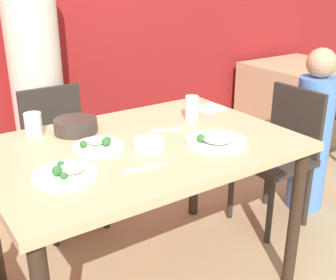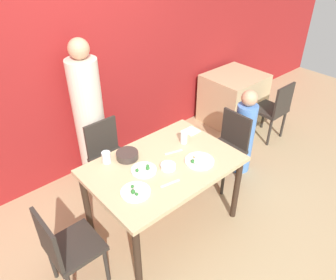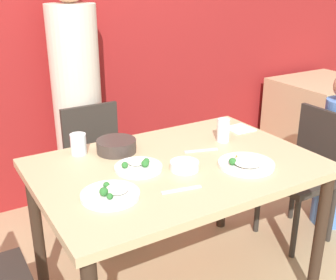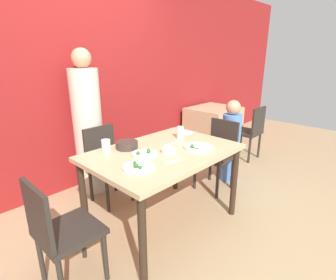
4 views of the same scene
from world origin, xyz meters
TOP-DOWN VIEW (x-y plane):
  - dining_table at (0.00, 0.00)m, footprint 1.35×0.93m
  - chair_adult_spot at (-0.10, 0.80)m, footprint 0.40×0.40m
  - chair_child_spot at (1.01, 0.06)m, footprint 0.40×0.40m
  - person_adult at (-0.10, 1.14)m, footprint 0.33×0.33m
  - person_child at (1.31, 0.06)m, footprint 0.24×0.24m
  - bowl_curry at (-0.19, 0.28)m, footprint 0.20×0.20m
  - plate_rice_adult at (-0.41, -0.14)m, footprint 0.25×0.25m
  - plate_rice_child at (-0.19, 0.04)m, footprint 0.23×0.23m
  - plate_noodles at (0.26, -0.20)m, footprint 0.27×0.27m
  - bowl_rice_small at (-0.01, -0.08)m, footprint 0.14×0.14m
  - glass_water_tall at (0.37, 0.12)m, footprint 0.07×0.07m
  - glass_water_short at (-0.37, 0.36)m, footprint 0.08×0.08m
  - napkin_folded at (0.58, 0.22)m, footprint 0.14×0.14m
  - fork_steel at (-0.13, -0.24)m, footprint 0.18×0.05m
  - spoon_steel at (0.19, 0.07)m, footprint 0.18×0.07m
  - background_table at (2.17, 0.92)m, footprint 0.82×0.73m

SIDE VIEW (x-z plane):
  - background_table at x=2.17m, z-range 0.00..0.74m
  - chair_adult_spot at x=-0.10m, z-range 0.04..0.90m
  - chair_child_spot at x=1.01m, z-range 0.04..0.90m
  - person_child at x=1.31m, z-range -0.03..1.04m
  - dining_table at x=0.00m, z-range 0.30..1.08m
  - napkin_folded at x=0.58m, z-range 0.78..0.78m
  - fork_steel at x=-0.13m, z-range 0.78..0.78m
  - spoon_steel at x=0.19m, z-range 0.78..0.78m
  - person_adult at x=-0.10m, z-range -0.06..1.62m
  - plate_rice_child at x=-0.19m, z-range 0.77..0.82m
  - plate_rice_adult at x=-0.41m, z-range 0.77..0.82m
  - plate_noodles at x=0.26m, z-range 0.77..0.82m
  - bowl_rice_small at x=-0.01m, z-range 0.78..0.82m
  - bowl_curry at x=-0.19m, z-range 0.78..0.85m
  - glass_water_short at x=-0.37m, z-range 0.78..0.89m
  - glass_water_tall at x=0.37m, z-range 0.78..0.91m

